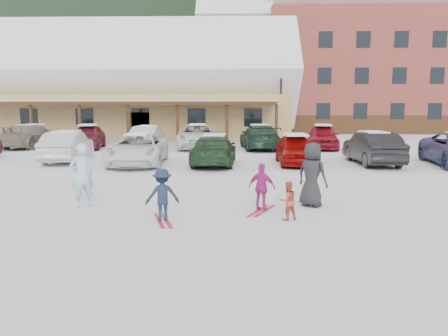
{
  "coord_description": "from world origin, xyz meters",
  "views": [
    {
      "loc": [
        0.61,
        -11.09,
        2.74
      ],
      "look_at": [
        0.3,
        1.0,
        1.0
      ],
      "focal_mm": 35.0,
      "sensor_mm": 36.0,
      "label": 1
    }
  ],
  "objects_px": {
    "parked_car_1": "(67,146)",
    "parked_car_11": "(259,137)",
    "alpine_hotel": "(361,51)",
    "bystander_dark": "(312,175)",
    "lamp_post": "(281,96)",
    "child_magenta": "(262,187)",
    "toddler_red": "(288,201)",
    "parked_car_9": "(148,137)",
    "parked_car_7": "(32,136)",
    "parked_car_3": "(214,150)",
    "parked_car_5": "(373,148)",
    "adult_skier": "(82,175)",
    "parked_car_8": "(88,137)",
    "parked_car_12": "(323,137)",
    "day_lodge": "(127,92)",
    "parked_car_4": "(295,149)",
    "parked_car_2": "(138,149)",
    "parked_car_10": "(197,136)",
    "child_navy": "(162,195)"
  },
  "relations": [
    {
      "from": "child_magenta",
      "to": "parked_car_1",
      "type": "bearing_deg",
      "value": -24.02
    },
    {
      "from": "alpine_hotel",
      "to": "parked_car_12",
      "type": "height_order",
      "value": "alpine_hotel"
    },
    {
      "from": "child_magenta",
      "to": "parked_car_5",
      "type": "height_order",
      "value": "parked_car_5"
    },
    {
      "from": "parked_car_2",
      "to": "parked_car_10",
      "type": "relative_size",
      "value": 0.93
    },
    {
      "from": "parked_car_11",
      "to": "parked_car_12",
      "type": "distance_m",
      "value": 4.03
    },
    {
      "from": "parked_car_1",
      "to": "parked_car_7",
      "type": "height_order",
      "value": "parked_car_7"
    },
    {
      "from": "toddler_red",
      "to": "parked_car_1",
      "type": "xyz_separation_m",
      "value": [
        -9.5,
        10.83,
        0.27
      ]
    },
    {
      "from": "child_navy",
      "to": "parked_car_11",
      "type": "bearing_deg",
      "value": -117.96
    },
    {
      "from": "parked_car_3",
      "to": "child_magenta",
      "type": "bearing_deg",
      "value": 102.47
    },
    {
      "from": "toddler_red",
      "to": "parked_car_12",
      "type": "relative_size",
      "value": 0.21
    },
    {
      "from": "lamp_post",
      "to": "parked_car_7",
      "type": "distance_m",
      "value": 18.41
    },
    {
      "from": "parked_car_10",
      "to": "parked_car_7",
      "type": "bearing_deg",
      "value": 173.09
    },
    {
      "from": "child_magenta",
      "to": "parked_car_8",
      "type": "distance_m",
      "value": 19.29
    },
    {
      "from": "lamp_post",
      "to": "child_magenta",
      "type": "height_order",
      "value": "lamp_post"
    },
    {
      "from": "toddler_red",
      "to": "parked_car_12",
      "type": "height_order",
      "value": "parked_car_12"
    },
    {
      "from": "parked_car_3",
      "to": "parked_car_9",
      "type": "relative_size",
      "value": 1.08
    },
    {
      "from": "parked_car_1",
      "to": "parked_car_5",
      "type": "relative_size",
      "value": 0.98
    },
    {
      "from": "toddler_red",
      "to": "parked_car_5",
      "type": "height_order",
      "value": "parked_car_5"
    },
    {
      "from": "alpine_hotel",
      "to": "bystander_dark",
      "type": "distance_m",
      "value": 39.86
    },
    {
      "from": "child_magenta",
      "to": "parked_car_12",
      "type": "distance_m",
      "value": 17.31
    },
    {
      "from": "parked_car_3",
      "to": "parked_car_4",
      "type": "xyz_separation_m",
      "value": [
        3.79,
        0.25,
        0.01
      ]
    },
    {
      "from": "day_lodge",
      "to": "parked_car_12",
      "type": "relative_size",
      "value": 6.49
    },
    {
      "from": "toddler_red",
      "to": "parked_car_9",
      "type": "relative_size",
      "value": 0.21
    },
    {
      "from": "lamp_post",
      "to": "parked_car_5",
      "type": "relative_size",
      "value": 1.35
    },
    {
      "from": "child_magenta",
      "to": "parked_car_4",
      "type": "height_order",
      "value": "parked_car_4"
    },
    {
      "from": "adult_skier",
      "to": "parked_car_1",
      "type": "distance_m",
      "value": 10.46
    },
    {
      "from": "alpine_hotel",
      "to": "parked_car_3",
      "type": "height_order",
      "value": "alpine_hotel"
    },
    {
      "from": "parked_car_10",
      "to": "lamp_post",
      "type": "bearing_deg",
      "value": 44.35
    },
    {
      "from": "parked_car_5",
      "to": "child_magenta",
      "type": "bearing_deg",
      "value": 56.85
    },
    {
      "from": "adult_skier",
      "to": "parked_car_12",
      "type": "bearing_deg",
      "value": -155.37
    },
    {
      "from": "alpine_hotel",
      "to": "adult_skier",
      "type": "height_order",
      "value": "alpine_hotel"
    },
    {
      "from": "child_magenta",
      "to": "parked_car_10",
      "type": "height_order",
      "value": "parked_car_10"
    },
    {
      "from": "parked_car_1",
      "to": "parked_car_11",
      "type": "distance_m",
      "value": 11.66
    },
    {
      "from": "parked_car_1",
      "to": "parked_car_3",
      "type": "height_order",
      "value": "parked_car_1"
    },
    {
      "from": "alpine_hotel",
      "to": "child_magenta",
      "type": "height_order",
      "value": "alpine_hotel"
    },
    {
      "from": "bystander_dark",
      "to": "parked_car_2",
      "type": "distance_m",
      "value": 10.64
    },
    {
      "from": "parked_car_3",
      "to": "child_navy",
      "type": "bearing_deg",
      "value": 87.6
    },
    {
      "from": "parked_car_4",
      "to": "parked_car_5",
      "type": "height_order",
      "value": "parked_car_5"
    },
    {
      "from": "toddler_red",
      "to": "parked_car_7",
      "type": "height_order",
      "value": "parked_car_7"
    },
    {
      "from": "child_magenta",
      "to": "parked_car_5",
      "type": "bearing_deg",
      "value": -97.39
    },
    {
      "from": "bystander_dark",
      "to": "parked_car_12",
      "type": "relative_size",
      "value": 0.39
    },
    {
      "from": "parked_car_12",
      "to": "parked_car_4",
      "type": "bearing_deg",
      "value": -103.12
    },
    {
      "from": "adult_skier",
      "to": "child_magenta",
      "type": "distance_m",
      "value": 4.84
    },
    {
      "from": "parked_car_10",
      "to": "parked_car_11",
      "type": "distance_m",
      "value": 3.98
    },
    {
      "from": "parked_car_7",
      "to": "parked_car_11",
      "type": "bearing_deg",
      "value": -172.77
    },
    {
      "from": "adult_skier",
      "to": "parked_car_11",
      "type": "distance_m",
      "value": 16.96
    },
    {
      "from": "child_navy",
      "to": "parked_car_2",
      "type": "distance_m",
      "value": 10.36
    },
    {
      "from": "parked_car_11",
      "to": "child_navy",
      "type": "bearing_deg",
      "value": 74.98
    },
    {
      "from": "parked_car_4",
      "to": "parked_car_12",
      "type": "bearing_deg",
      "value": 69.98
    },
    {
      "from": "bystander_dark",
      "to": "parked_car_5",
      "type": "bearing_deg",
      "value": -77.34
    }
  ]
}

